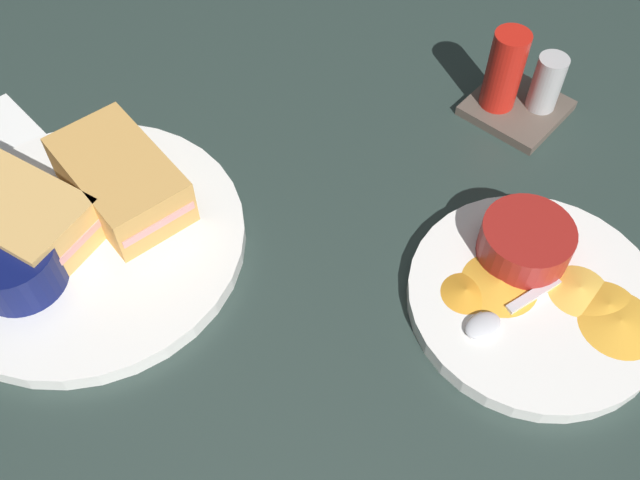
{
  "coord_description": "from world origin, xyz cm",
  "views": [
    {
      "loc": [
        30.68,
        -26.04,
        52.11
      ],
      "look_at": [
        6.72,
        1.11,
        3.0
      ],
      "focal_mm": 40.23,
      "sensor_mm": 36.0,
      "label": 1
    }
  ],
  "objects_px": {
    "sandwich_half_near": "(121,179)",
    "ramekin_dark_sauce": "(16,265)",
    "plate_sandwich_main": "(88,241)",
    "spoon_by_dark_ramekin": "(69,230)",
    "sandwich_half_far": "(17,216)",
    "ramekin_light_gravy": "(526,241)",
    "plate_chips_companion": "(534,299)",
    "condiment_caddy": "(518,86)",
    "spoon_by_gravy_ramekin": "(495,318)"
  },
  "relations": [
    {
      "from": "plate_chips_companion",
      "to": "spoon_by_gravy_ramekin",
      "type": "distance_m",
      "value": 0.05
    },
    {
      "from": "spoon_by_dark_ramekin",
      "to": "spoon_by_gravy_ramekin",
      "type": "xyz_separation_m",
      "value": [
        0.33,
        0.17,
        0.0
      ]
    },
    {
      "from": "sandwich_half_far",
      "to": "spoon_by_gravy_ramekin",
      "type": "relative_size",
      "value": 1.45
    },
    {
      "from": "sandwich_half_near",
      "to": "spoon_by_gravy_ramekin",
      "type": "distance_m",
      "value": 0.35
    },
    {
      "from": "sandwich_half_near",
      "to": "spoon_by_dark_ramekin",
      "type": "distance_m",
      "value": 0.06
    },
    {
      "from": "condiment_caddy",
      "to": "plate_chips_companion",
      "type": "bearing_deg",
      "value": -53.14
    },
    {
      "from": "plate_chips_companion",
      "to": "spoon_by_gravy_ramekin",
      "type": "xyz_separation_m",
      "value": [
        -0.01,
        -0.04,
        0.01
      ]
    },
    {
      "from": "plate_chips_companion",
      "to": "ramekin_light_gravy",
      "type": "bearing_deg",
      "value": 140.19
    },
    {
      "from": "sandwich_half_near",
      "to": "sandwich_half_far",
      "type": "xyz_separation_m",
      "value": [
        -0.03,
        -0.09,
        0.0
      ]
    },
    {
      "from": "sandwich_half_far",
      "to": "spoon_by_dark_ramekin",
      "type": "height_order",
      "value": "sandwich_half_far"
    },
    {
      "from": "plate_sandwich_main",
      "to": "sandwich_half_near",
      "type": "distance_m",
      "value": 0.06
    },
    {
      "from": "sandwich_half_near",
      "to": "ramekin_light_gravy",
      "type": "relative_size",
      "value": 1.82
    },
    {
      "from": "plate_sandwich_main",
      "to": "condiment_caddy",
      "type": "relative_size",
      "value": 2.94
    },
    {
      "from": "spoon_by_gravy_ramekin",
      "to": "ramekin_light_gravy",
      "type": "bearing_deg",
      "value": 105.29
    },
    {
      "from": "ramekin_dark_sauce",
      "to": "condiment_caddy",
      "type": "relative_size",
      "value": 0.78
    },
    {
      "from": "sandwich_half_near",
      "to": "ramekin_dark_sauce",
      "type": "xyz_separation_m",
      "value": [
        0.01,
        -0.12,
        -0.0
      ]
    },
    {
      "from": "spoon_by_dark_ramekin",
      "to": "spoon_by_gravy_ramekin",
      "type": "relative_size",
      "value": 1.01
    },
    {
      "from": "ramekin_light_gravy",
      "to": "spoon_by_gravy_ramekin",
      "type": "relative_size",
      "value": 0.79
    },
    {
      "from": "plate_sandwich_main",
      "to": "ramekin_light_gravy",
      "type": "xyz_separation_m",
      "value": [
        0.3,
        0.24,
        0.03
      ]
    },
    {
      "from": "plate_sandwich_main",
      "to": "spoon_by_dark_ramekin",
      "type": "relative_size",
      "value": 2.81
    },
    {
      "from": "sandwich_half_near",
      "to": "plate_chips_companion",
      "type": "distance_m",
      "value": 0.37
    },
    {
      "from": "sandwich_half_near",
      "to": "ramekin_dark_sauce",
      "type": "relative_size",
      "value": 1.92
    },
    {
      "from": "sandwich_half_near",
      "to": "spoon_by_dark_ramekin",
      "type": "bearing_deg",
      "value": -94.9
    },
    {
      "from": "spoon_by_dark_ramekin",
      "to": "ramekin_dark_sauce",
      "type": "bearing_deg",
      "value": -77.62
    },
    {
      "from": "sandwich_half_near",
      "to": "condiment_caddy",
      "type": "bearing_deg",
      "value": 60.45
    },
    {
      "from": "spoon_by_dark_ramekin",
      "to": "plate_sandwich_main",
      "type": "bearing_deg",
      "value": 26.99
    },
    {
      "from": "sandwich_half_far",
      "to": "ramekin_light_gravy",
      "type": "height_order",
      "value": "sandwich_half_far"
    },
    {
      "from": "condiment_caddy",
      "to": "ramekin_dark_sauce",
      "type": "bearing_deg",
      "value": -112.27
    },
    {
      "from": "plate_chips_companion",
      "to": "sandwich_half_far",
      "type": "bearing_deg",
      "value": -146.75
    },
    {
      "from": "plate_chips_companion",
      "to": "ramekin_light_gravy",
      "type": "xyz_separation_m",
      "value": [
        -0.03,
        0.03,
        0.03
      ]
    },
    {
      "from": "plate_chips_companion",
      "to": "sandwich_half_near",
      "type": "bearing_deg",
      "value": -154.94
    },
    {
      "from": "spoon_by_dark_ramekin",
      "to": "ramekin_light_gravy",
      "type": "xyz_separation_m",
      "value": [
        0.31,
        0.24,
        0.01
      ]
    },
    {
      "from": "plate_sandwich_main",
      "to": "sandwich_half_far",
      "type": "xyz_separation_m",
      "value": [
        -0.04,
        -0.03,
        0.03
      ]
    },
    {
      "from": "spoon_by_dark_ramekin",
      "to": "ramekin_light_gravy",
      "type": "bearing_deg",
      "value": 38.09
    },
    {
      "from": "sandwich_half_far",
      "to": "spoon_by_dark_ramekin",
      "type": "relative_size",
      "value": 1.44
    },
    {
      "from": "plate_chips_companion",
      "to": "plate_sandwich_main",
      "type": "bearing_deg",
      "value": -147.47
    },
    {
      "from": "plate_sandwich_main",
      "to": "spoon_by_dark_ramekin",
      "type": "height_order",
      "value": "spoon_by_dark_ramekin"
    },
    {
      "from": "spoon_by_dark_ramekin",
      "to": "plate_chips_companion",
      "type": "distance_m",
      "value": 0.41
    },
    {
      "from": "spoon_by_dark_ramekin",
      "to": "ramekin_light_gravy",
      "type": "distance_m",
      "value": 0.4
    },
    {
      "from": "sandwich_half_near",
      "to": "sandwich_half_far",
      "type": "distance_m",
      "value": 0.09
    },
    {
      "from": "sandwich_half_near",
      "to": "ramekin_light_gravy",
      "type": "bearing_deg",
      "value": 31.12
    },
    {
      "from": "sandwich_half_far",
      "to": "ramekin_light_gravy",
      "type": "relative_size",
      "value": 1.83
    },
    {
      "from": "plate_sandwich_main",
      "to": "plate_chips_companion",
      "type": "bearing_deg",
      "value": 32.53
    },
    {
      "from": "ramekin_light_gravy",
      "to": "condiment_caddy",
      "type": "distance_m",
      "value": 0.2
    },
    {
      "from": "ramekin_light_gravy",
      "to": "plate_sandwich_main",
      "type": "bearing_deg",
      "value": -141.49
    },
    {
      "from": "plate_sandwich_main",
      "to": "plate_chips_companion",
      "type": "xyz_separation_m",
      "value": [
        0.33,
        0.21,
        0.0
      ]
    },
    {
      "from": "plate_sandwich_main",
      "to": "plate_chips_companion",
      "type": "distance_m",
      "value": 0.39
    },
    {
      "from": "condiment_caddy",
      "to": "ramekin_light_gravy",
      "type": "bearing_deg",
      "value": -55.95
    },
    {
      "from": "sandwich_half_near",
      "to": "spoon_by_gravy_ramekin",
      "type": "relative_size",
      "value": 1.44
    },
    {
      "from": "sandwich_half_far",
      "to": "ramekin_dark_sauce",
      "type": "bearing_deg",
      "value": -36.03
    }
  ]
}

